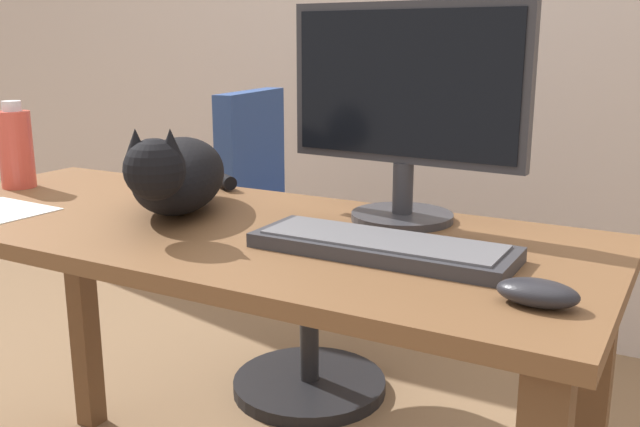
{
  "coord_description": "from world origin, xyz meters",
  "views": [
    {
      "loc": [
        0.81,
        -1.07,
        1.09
      ],
      "look_at": [
        0.25,
        -0.05,
        0.8
      ],
      "focal_mm": 39.84,
      "sensor_mm": 36.0,
      "label": 1
    }
  ],
  "objects": [
    {
      "name": "computer_mouse",
      "position": [
        0.64,
        -0.15,
        0.76
      ],
      "size": [
        0.11,
        0.06,
        0.04
      ],
      "primitive_type": "ellipsoid",
      "color": "#232328",
      "rests_on": "desk"
    },
    {
      "name": "keyboard",
      "position": [
        0.36,
        -0.04,
        0.76
      ],
      "size": [
        0.44,
        0.15,
        0.03
      ],
      "color": "#333338",
      "rests_on": "desk"
    },
    {
      "name": "monitor",
      "position": [
        0.3,
        0.19,
        0.97
      ],
      "size": [
        0.48,
        0.2,
        0.41
      ],
      "color": "#333338",
      "rests_on": "desk"
    },
    {
      "name": "water_bottle",
      "position": [
        -0.63,
        0.04,
        0.84
      ],
      "size": [
        0.08,
        0.08,
        0.21
      ],
      "color": "#D84C3D",
      "rests_on": "desk"
    },
    {
      "name": "desk",
      "position": [
        0.0,
        0.0,
        0.62
      ],
      "size": [
        1.47,
        0.6,
        0.74
      ],
      "color": "brown",
      "rests_on": "ground_plane"
    },
    {
      "name": "office_chair",
      "position": [
        -0.27,
        0.71,
        0.41
      ],
      "size": [
        0.48,
        0.48,
        0.94
      ],
      "color": "black",
      "rests_on": "ground_plane"
    },
    {
      "name": "cat",
      "position": [
        -0.12,
        0.03,
        0.82
      ],
      "size": [
        0.34,
        0.55,
        0.2
      ],
      "color": "black",
      "rests_on": "desk"
    }
  ]
}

